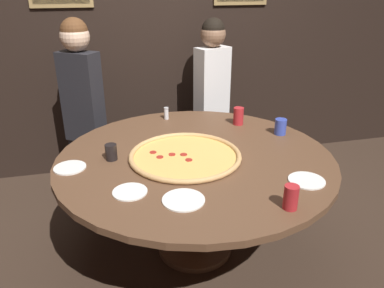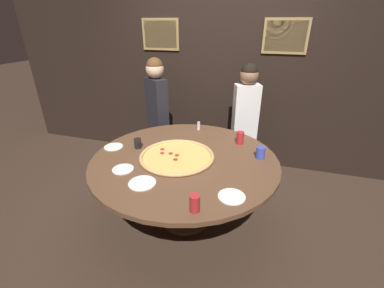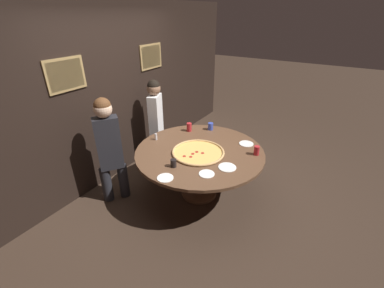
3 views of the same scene
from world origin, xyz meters
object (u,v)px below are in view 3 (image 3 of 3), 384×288
Objects in this scene: diner_side_right at (109,146)px; white_plate_far_back at (246,144)px; drink_cup_near_left at (257,150)px; drink_cup_near_right at (211,126)px; giant_pizza at (198,152)px; white_plate_near_front at (227,167)px; drink_cup_by_shaker at (189,127)px; diner_far_left at (156,117)px; white_plate_right_side at (207,174)px; white_plate_beside_cup at (165,178)px; drink_cup_far_left at (173,163)px; condiment_shaker at (156,137)px; dining_table at (199,158)px.

white_plate_far_back is at bearing 165.81° from diner_side_right.
drink_cup_near_left reaches higher than drink_cup_near_right.
giant_pizza reaches higher than white_plate_near_front.
diner_far_left is (-0.02, 0.66, 0.03)m from drink_cup_by_shaker.
white_plate_right_side is at bearing 136.51° from diner_side_right.
white_plate_beside_cup is (-1.07, 0.70, -0.06)m from drink_cup_near_left.
drink_cup_far_left is 1.22m from drink_cup_near_right.
diner_side_right is at bearing -14.52° from diner_far_left.
white_plate_right_side is at bearing -153.69° from drink_cup_near_right.
drink_cup_by_shaker is 1.38× the size of condiment_shaker.
white_plate_far_back is at bearing -86.35° from drink_cup_by_shaker.
dining_table is at bearing 38.76° from white_plate_right_side.
drink_cup_by_shaker reaches higher than condiment_shaker.
diner_far_left reaches higher than white_plate_beside_cup.
diner_side_right reaches higher than condiment_shaker.
drink_cup_by_shaker is at bearing 69.92° from diner_far_left.
drink_cup_near_left is 1.96m from diner_side_right.
drink_cup_near_left is 0.32m from white_plate_far_back.
drink_cup_near_right is 0.56× the size of white_plate_far_back.
white_plate_far_back reaches higher than dining_table.
drink_cup_near_left is at bearing 63.96° from diner_far_left.
white_plate_far_back is at bearing -20.33° from white_plate_beside_cup.
white_plate_near_front is at bearing 47.13° from diner_far_left.
dining_table is 1.22m from diner_far_left.
drink_cup_by_shaker is at bearing 20.43° from white_plate_beside_cup.
white_plate_beside_cup is at bearing 159.67° from white_plate_far_back.
drink_cup_by_shaker is at bearing 130.60° from drink_cup_near_right.
drink_cup_far_left is at bearing 169.55° from giant_pizza.
dining_table is at bearing -163.66° from drink_cup_near_right.
diner_side_right is at bearing 150.73° from drink_cup_near_right.
drink_cup_near_left reaches higher than giant_pizza.
white_plate_right_side is at bearing -141.24° from dining_table.
diner_side_right is (-0.70, 0.98, 0.23)m from dining_table.
white_plate_far_back is 1.32m from condiment_shaker.
drink_cup_far_left is 0.66m from white_plate_near_front.
dining_table is 2.48× the size of giant_pizza.
drink_cup_by_shaker is at bearing 22.08° from drink_cup_far_left.
drink_cup_near_left is 1.28m from white_plate_beside_cup.
drink_cup_near_left is 0.53m from white_plate_near_front.
drink_cup_by_shaker reaches higher than white_plate_right_side.
drink_cup_near_left reaches higher than white_plate_beside_cup.
drink_cup_by_shaker is 0.72× the size of white_plate_right_side.
white_plate_near_front and white_plate_far_back have the same top height.
white_plate_right_side is 1.14m from condiment_shaker.
white_plate_near_front is at bearing -41.32° from white_plate_beside_cup.
diner_far_left is (0.50, 0.41, 0.05)m from condiment_shaker.
giant_pizza is 0.73m from condiment_shaker.
giant_pizza is at bearing -1.89° from white_plate_beside_cup.
drink_cup_far_left is 0.07× the size of diner_side_right.
white_plate_beside_cup is 1.02× the size of white_plate_right_side.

